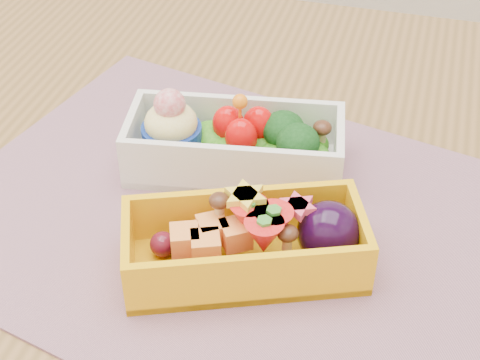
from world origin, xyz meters
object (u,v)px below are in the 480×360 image
(bento_white, at_px, (234,144))
(bento_yellow, at_px, (250,243))
(placemat, at_px, (230,218))
(table, at_px, (287,295))

(bento_white, height_order, bento_yellow, bento_white)
(bento_white, xyz_separation_m, bento_yellow, (0.05, -0.12, -0.00))
(placemat, bearing_deg, bento_white, 103.18)
(table, bearing_deg, bento_yellow, -103.91)
(bento_yellow, bearing_deg, table, 53.96)
(table, distance_m, placemat, 0.11)
(placemat, distance_m, bento_yellow, 0.06)
(placemat, bearing_deg, table, 22.81)
(table, relative_size, bento_white, 6.06)
(bento_yellow, bearing_deg, placemat, 99.49)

